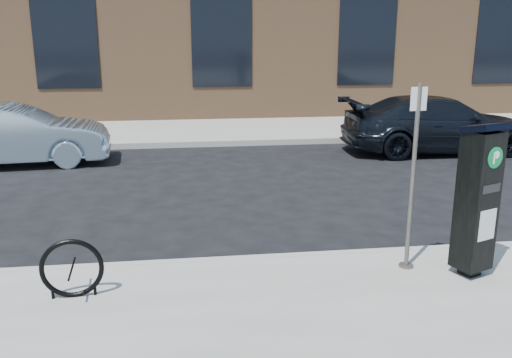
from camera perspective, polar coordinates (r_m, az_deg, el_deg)
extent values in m
plane|color=black|center=(7.29, 3.52, -9.01)|extent=(120.00, 120.00, 0.00)
cube|color=gray|center=(20.77, -3.92, 6.95)|extent=(60.00, 12.00, 0.15)
cube|color=#9E9B93|center=(7.24, 3.56, -8.53)|extent=(60.00, 0.12, 0.16)
cube|color=#9E9B93|center=(14.89, -2.39, 3.79)|extent=(60.00, 0.12, 0.16)
cube|color=#8C6240|center=(23.59, -4.61, 17.45)|extent=(28.00, 10.00, 8.00)
cube|color=black|center=(18.87, -19.48, 14.27)|extent=(2.00, 0.06, 3.50)
cube|color=black|center=(18.56, -3.66, 15.06)|extent=(2.00, 0.06, 3.50)
cube|color=black|center=(19.56, 11.63, 14.79)|extent=(2.00, 0.06, 3.50)
cube|color=black|center=(21.69, 24.59, 13.77)|extent=(2.00, 0.06, 3.50)
cube|color=black|center=(7.13, 21.54, -8.91)|extent=(0.25, 0.25, 0.10)
cube|color=black|center=(6.84, 22.24, -2.17)|extent=(0.49, 0.46, 1.65)
cube|color=black|center=(6.65, 22.97, 4.98)|extent=(0.54, 0.51, 0.15)
cylinder|color=#08602F|center=(6.61, 23.87, 2.07)|extent=(0.23, 0.10, 0.24)
cube|color=white|center=(6.61, 23.87, 2.07)|extent=(0.08, 0.04, 0.14)
cube|color=silver|center=(6.81, 23.17, -4.48)|extent=(0.26, 0.11, 0.37)
cube|color=black|center=(6.69, 23.55, -0.94)|extent=(0.27, 0.12, 0.10)
cylinder|color=#5E5853|center=(7.10, 15.50, -8.77)|extent=(0.18, 0.18, 0.03)
cylinder|color=#5E5853|center=(6.74, 16.16, 0.01)|extent=(0.05, 0.05, 2.27)
cube|color=silver|center=(6.57, 16.77, 8.08)|extent=(0.20, 0.04, 0.27)
torus|color=black|center=(6.32, -18.81, -8.92)|extent=(0.68, 0.11, 0.68)
cylinder|color=black|center=(6.46, -20.61, -11.16)|extent=(0.03, 0.03, 0.13)
cylinder|color=black|center=(6.40, -16.59, -11.05)|extent=(0.03, 0.03, 0.13)
imported|color=#9FBBCB|center=(13.76, -24.19, 4.23)|extent=(4.41, 1.88, 1.41)
imported|color=black|center=(14.79, 18.70, 5.48)|extent=(5.01, 2.12, 1.44)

